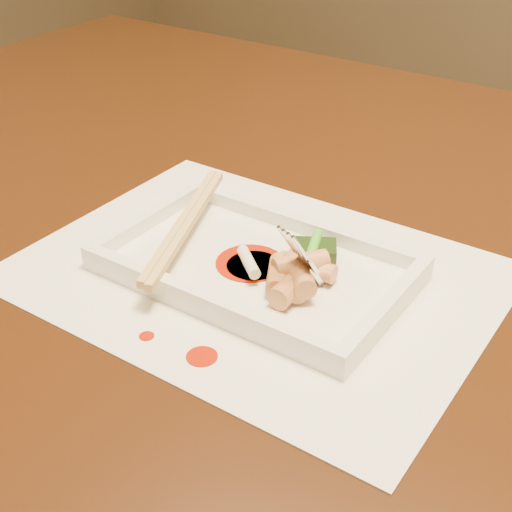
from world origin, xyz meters
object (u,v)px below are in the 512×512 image
Objects in this scene: table at (290,271)px; chopstick_a at (182,222)px; plate_base at (256,270)px; fork at (343,204)px; placemat at (256,274)px.

chopstick_a is (-0.02, -0.15, 0.13)m from table.
plate_base is 1.86× the size of fork.
placemat is (0.06, -0.15, 0.10)m from table.
plate_base is (0.00, 0.00, 0.00)m from placemat.
chopstick_a reaches higher than table.
table is at bearing 80.95° from chopstick_a.
fork is at bearing 14.42° from plate_base.
placemat is 1.54× the size of plate_base.
chopstick_a is (-0.08, 0.00, 0.03)m from placemat.
table is 5.38× the size of plate_base.
fork is at bearing 14.42° from placemat.
placemat is 0.11m from fork.
table is 10.00× the size of fork.
placemat is 1.92× the size of chopstick_a.
fork reaches higher than chopstick_a.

